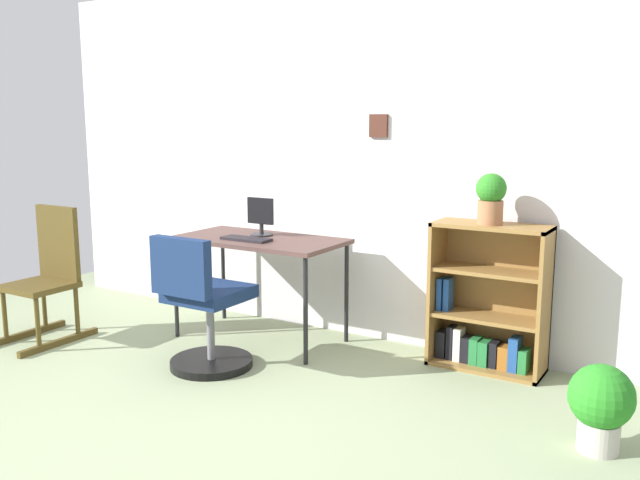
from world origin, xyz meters
The scene contains 10 objects.
ground_plane centered at (0.00, 0.00, 0.00)m, with size 6.24×6.24×0.00m, color #909E77.
wall_back centered at (0.00, 2.15, 1.28)m, with size 5.20×0.12×2.56m.
desk centered at (-0.34, 1.65, 0.68)m, with size 1.18×0.61×0.73m.
monitor centered at (-0.39, 1.74, 0.86)m, with size 0.21×0.16×0.27m.
keyboard centered at (-0.36, 1.53, 0.74)m, with size 0.36×0.13×0.02m, color black.
office_chair centered at (-0.28, 0.98, 0.37)m, with size 0.52×0.55×0.87m.
rocking_chair centered at (-1.64, 0.89, 0.47)m, with size 0.42×0.64×0.94m.
bookshelf_low centered at (1.20, 1.95, 0.40)m, with size 0.70×0.30×0.92m.
potted_plant_on_shelf centered at (1.21, 1.90, 1.09)m, with size 0.18×0.18×0.31m.
potted_plant_floor centered at (2.00, 1.13, 0.24)m, with size 0.30×0.30×0.42m.
Camera 1 is at (2.42, -2.09, 1.54)m, focal length 37.89 mm.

